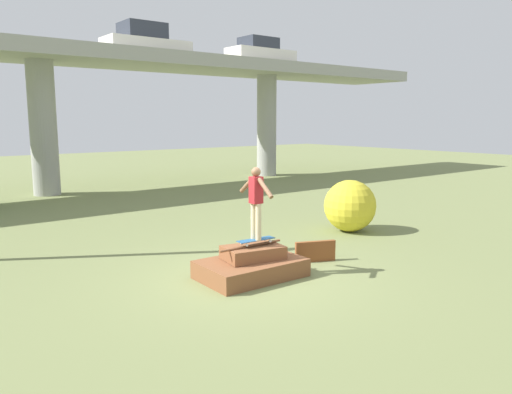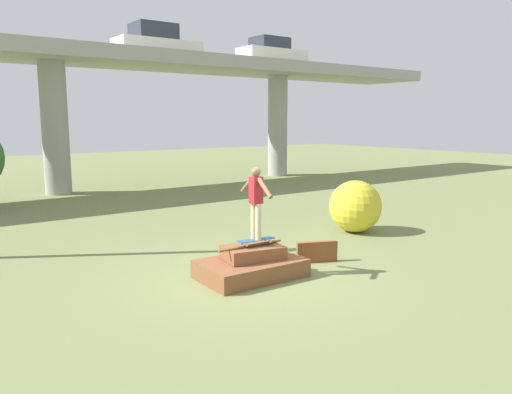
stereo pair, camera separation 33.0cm
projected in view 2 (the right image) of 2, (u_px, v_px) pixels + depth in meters
ground_plane at (251, 277)px, 10.20m from camera, size 80.00×80.00×0.00m
scrap_pile at (251, 265)px, 10.17m from camera, size 2.10×1.40×0.68m
scrap_plank_loose at (317, 252)px, 11.24m from camera, size 0.91×0.46×0.47m
skateboard at (256, 240)px, 10.16m from camera, size 0.84×0.27×0.09m
skater at (256, 199)px, 10.03m from camera, size 0.23×1.11×1.48m
highway_overpass at (51, 65)px, 20.76m from camera, size 44.00×4.37×6.21m
car_on_overpass_left at (156, 43)px, 23.91m from camera, size 4.07×1.73×1.47m
car_on_overpass_mid at (272, 54)px, 27.81m from camera, size 3.95×1.60×1.45m
bush_yellow_flowering at (355, 206)px, 14.16m from camera, size 1.49×1.49×1.49m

